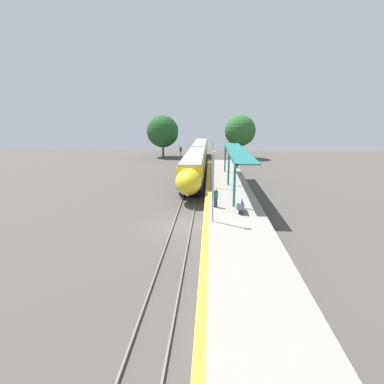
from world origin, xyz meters
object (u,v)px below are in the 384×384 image
(lamppost_near, at_px, (213,182))
(platform_bench, at_px, (241,206))
(person_waiting, at_px, (216,198))
(lamppost_mid, at_px, (212,160))
(railway_signal, at_px, (181,158))
(train, at_px, (198,157))

(lamppost_near, bearing_deg, platform_bench, 46.24)
(platform_bench, relative_size, person_waiting, 1.10)
(lamppost_near, height_order, lamppost_mid, same)
(railway_signal, distance_m, lamppost_near, 23.90)
(person_waiting, bearing_deg, lamppost_mid, 92.10)
(railway_signal, bearing_deg, person_waiting, -76.13)
(train, xyz_separation_m, lamppost_mid, (2.37, -18.17, 1.84))
(train, bearing_deg, lamppost_near, -85.38)
(train, bearing_deg, railway_signal, -110.83)
(railway_signal, xyz_separation_m, lamppost_near, (4.62, -23.41, 1.35))
(train, relative_size, person_waiting, 28.36)
(train, distance_m, lamppost_mid, 18.41)
(platform_bench, height_order, lamppost_mid, lamppost_mid)
(train, xyz_separation_m, platform_bench, (4.65, -26.93, -0.59))
(person_waiting, relative_size, lamppost_mid, 0.32)
(platform_bench, height_order, person_waiting, person_waiting)
(train, height_order, person_waiting, train)
(person_waiting, bearing_deg, railway_signal, 103.87)
(train, bearing_deg, platform_bench, -80.21)
(railway_signal, distance_m, lamppost_mid, 13.17)
(person_waiting, bearing_deg, platform_bench, -31.27)
(platform_bench, relative_size, lamppost_mid, 0.35)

